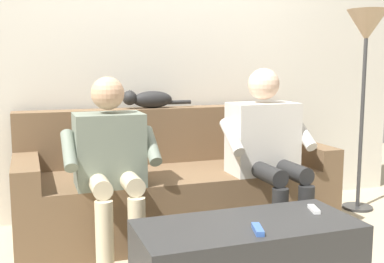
{
  "coord_description": "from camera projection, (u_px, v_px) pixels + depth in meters",
  "views": [
    {
      "loc": [
        0.97,
        2.98,
        1.16
      ],
      "look_at": [
        0.0,
        0.22,
        0.74
      ],
      "focal_mm": 43.99,
      "sensor_mm": 36.0,
      "label": 1
    }
  ],
  "objects": [
    {
      "name": "back_wall",
      "position": [
        157.0,
        50.0,
        3.64
      ],
      "size": [
        4.39,
        0.06,
        2.54
      ],
      "primitive_type": "cube",
      "color": "beige",
      "rests_on": "ground"
    },
    {
      "name": "couch",
      "position": [
        175.0,
        186.0,
        3.36
      ],
      "size": [
        2.16,
        0.82,
        0.84
      ],
      "color": "brown",
      "rests_on": "ground"
    },
    {
      "name": "person_left_seated",
      "position": [
        267.0,
        143.0,
        3.11
      ],
      "size": [
        0.6,
        0.59,
        1.14
      ],
      "color": "beige",
      "rests_on": "ground"
    },
    {
      "name": "person_right_seated",
      "position": [
        111.0,
        156.0,
        2.79
      ],
      "size": [
        0.56,
        0.52,
        1.09
      ],
      "color": "slate",
      "rests_on": "ground"
    },
    {
      "name": "cat_on_backrest",
      "position": [
        148.0,
        99.0,
        3.48
      ],
      "size": [
        0.52,
        0.12,
        0.14
      ],
      "color": "black",
      "rests_on": "couch"
    },
    {
      "name": "remote_white",
      "position": [
        314.0,
        209.0,
        2.43
      ],
      "size": [
        0.07,
        0.13,
        0.02
      ],
      "primitive_type": "cube",
      "rotation": [
        0.0,
        0.0,
        4.41
      ],
      "color": "white",
      "rests_on": "coffee_table"
    },
    {
      "name": "remote_blue",
      "position": [
        258.0,
        229.0,
        2.12
      ],
      "size": [
        0.07,
        0.14,
        0.02
      ],
      "primitive_type": "cube",
      "rotation": [
        0.0,
        0.0,
        4.43
      ],
      "color": "#3860B7",
      "rests_on": "coffee_table"
    },
    {
      "name": "floor_lamp",
      "position": [
        366.0,
        39.0,
        3.64
      ],
      "size": [
        0.31,
        0.31,
        1.58
      ],
      "color": "#2D2D2D",
      "rests_on": "ground"
    }
  ]
}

